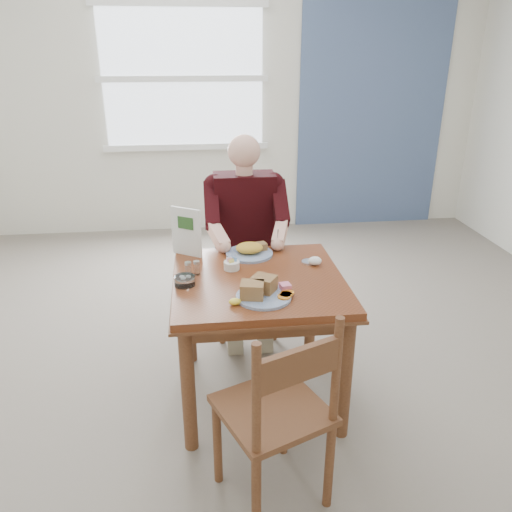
{
  "coord_description": "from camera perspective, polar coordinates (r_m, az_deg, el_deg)",
  "views": [
    {
      "loc": [
        -0.3,
        -2.39,
        1.88
      ],
      "look_at": [
        -0.01,
        0.0,
        0.87
      ],
      "focal_mm": 35.0,
      "sensor_mm": 36.0,
      "label": 1
    }
  ],
  "objects": [
    {
      "name": "chair_near",
      "position": [
        2.17,
        2.57,
        -17.57
      ],
      "size": [
        0.55,
        0.55,
        0.95
      ],
      "color": "brown",
      "rests_on": "ground"
    },
    {
      "name": "wall_back",
      "position": [
        5.42,
        -3.76,
        17.5
      ],
      "size": [
        5.5,
        0.0,
        5.5
      ],
      "primitive_type": "plane",
      "rotation": [
        1.57,
        0.0,
        0.0
      ],
      "color": "silver",
      "rests_on": "ground"
    },
    {
      "name": "diner",
      "position": [
        3.29,
        -1.21,
        3.68
      ],
      "size": [
        0.53,
        0.56,
        1.39
      ],
      "color": "gray",
      "rests_on": "chair_far"
    },
    {
      "name": "metal_dish",
      "position": [
        2.86,
        6.04,
        -0.67
      ],
      "size": [
        0.1,
        0.1,
        0.01
      ],
      "primitive_type": "cylinder",
      "rotation": [
        0.0,
        0.0,
        -0.19
      ],
      "color": "silver",
      "rests_on": "table"
    },
    {
      "name": "caddy",
      "position": [
        2.75,
        -2.8,
        -1.06
      ],
      "size": [
        0.1,
        0.1,
        0.07
      ],
      "color": "white",
      "rests_on": "table"
    },
    {
      "name": "accent_panel",
      "position": [
        5.72,
        13.25,
        17.24
      ],
      "size": [
        1.6,
        0.02,
        2.8
      ],
      "primitive_type": "cube",
      "color": "#475B84",
      "rests_on": "ground"
    },
    {
      "name": "lemon_wedge",
      "position": [
        2.38,
        -2.42,
        -5.24
      ],
      "size": [
        0.07,
        0.05,
        0.03
      ],
      "primitive_type": "ellipsoid",
      "rotation": [
        0.0,
        0.0,
        -0.16
      ],
      "color": "yellow",
      "rests_on": "table"
    },
    {
      "name": "near_plate",
      "position": [
        2.44,
        0.68,
        -4.0
      ],
      "size": [
        0.35,
        0.35,
        0.09
      ],
      "color": "white",
      "rests_on": "table"
    },
    {
      "name": "menu",
      "position": [
        2.93,
        -7.96,
        2.78
      ],
      "size": [
        0.17,
        0.12,
        0.29
      ],
      "color": "white",
      "rests_on": "table"
    },
    {
      "name": "creamer",
      "position": [
        2.59,
        -8.15,
        -2.79
      ],
      "size": [
        0.14,
        0.14,
        0.05
      ],
      "color": "white",
      "rests_on": "table"
    },
    {
      "name": "shakers",
      "position": [
        2.7,
        -7.27,
        -1.39
      ],
      "size": [
        0.09,
        0.05,
        0.08
      ],
      "color": "white",
      "rests_on": "table"
    },
    {
      "name": "napkin",
      "position": [
        2.82,
        6.74,
        -0.56
      ],
      "size": [
        0.08,
        0.07,
        0.05
      ],
      "primitive_type": "ellipsoid",
      "rotation": [
        0.0,
        0.0,
        0.08
      ],
      "color": "white",
      "rests_on": "table"
    },
    {
      "name": "chair_far",
      "position": [
        3.49,
        -1.31,
        -1.0
      ],
      "size": [
        0.42,
        0.42,
        0.95
      ],
      "color": "brown",
      "rests_on": "ground"
    },
    {
      "name": "window",
      "position": [
        5.37,
        -8.32,
        19.41
      ],
      "size": [
        1.72,
        0.04,
        1.42
      ],
      "color": "white",
      "rests_on": "wall_back"
    },
    {
      "name": "floor",
      "position": [
        3.05,
        0.26,
        -15.31
      ],
      "size": [
        6.0,
        6.0,
        0.0
      ],
      "primitive_type": "plane",
      "color": "slate",
      "rests_on": "ground"
    },
    {
      "name": "table",
      "position": [
        2.71,
        0.29,
        -4.6
      ],
      "size": [
        0.92,
        0.92,
        0.75
      ],
      "color": "brown",
      "rests_on": "ground"
    },
    {
      "name": "far_plate",
      "position": [
        2.94,
        -0.67,
        0.67
      ],
      "size": [
        0.34,
        0.34,
        0.08
      ],
      "color": "white",
      "rests_on": "table"
    }
  ]
}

